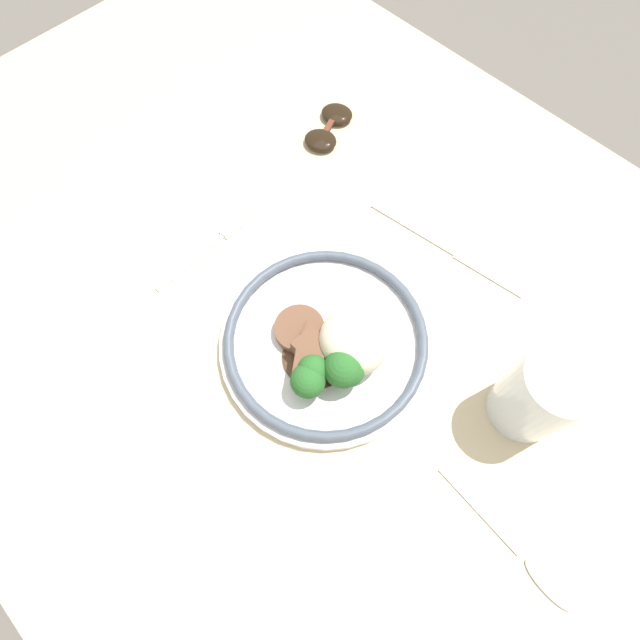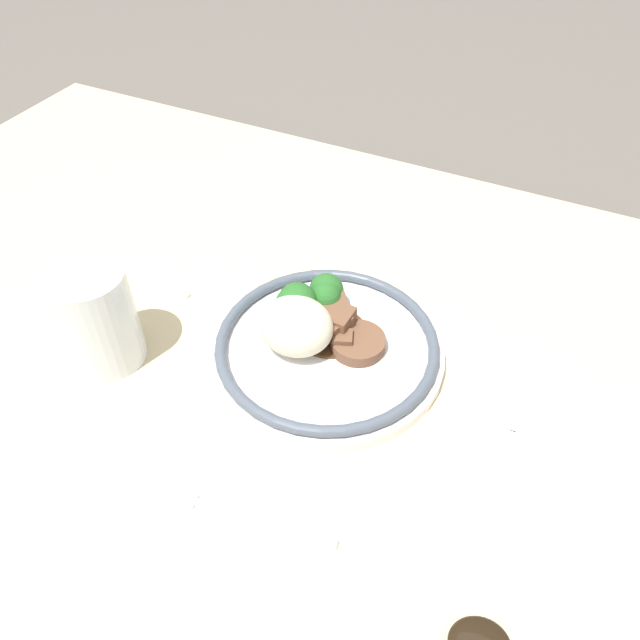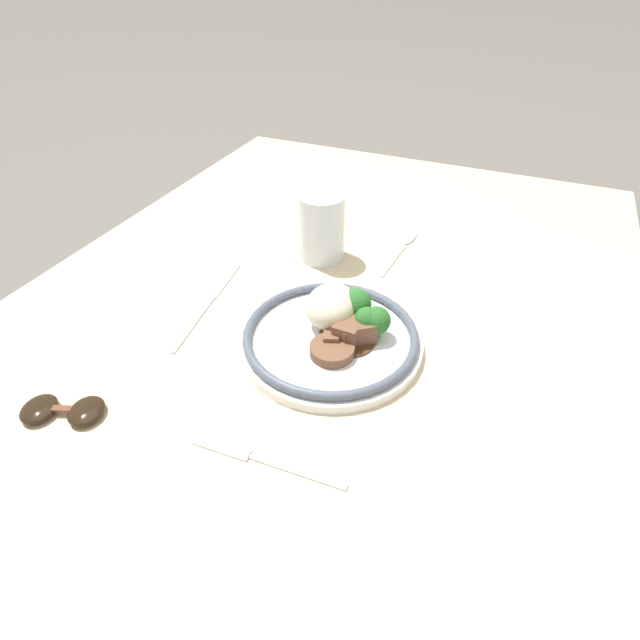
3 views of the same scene
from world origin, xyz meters
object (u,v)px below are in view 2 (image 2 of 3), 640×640
object	(u,v)px
juice_glass	(99,321)
knife	(203,504)
plate	(321,337)
fork	(513,430)
spoon	(111,263)

from	to	relation	value
juice_glass	knife	size ratio (longest dim) A/B	0.50
plate	juice_glass	xyz separation A→B (m)	(0.20, 0.10, 0.03)
fork	knife	size ratio (longest dim) A/B	0.80
spoon	plate	bearing A→B (deg)	-179.26
juice_glass	knife	distance (m)	0.22
fork	spoon	distance (m)	0.51
knife	spoon	xyz separation A→B (m)	(0.28, -0.23, 0.00)
juice_glass	spoon	xyz separation A→B (m)	(0.10, -0.12, -0.05)
juice_glass	spoon	bearing A→B (deg)	-50.81
plate	knife	world-z (taller)	plate
juice_glass	fork	xyz separation A→B (m)	(-0.41, -0.09, -0.05)
fork	spoon	bearing A→B (deg)	-95.67
plate	fork	size ratio (longest dim) A/B	1.37
juice_glass	fork	size ratio (longest dim) A/B	0.62
plate	spoon	world-z (taller)	plate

